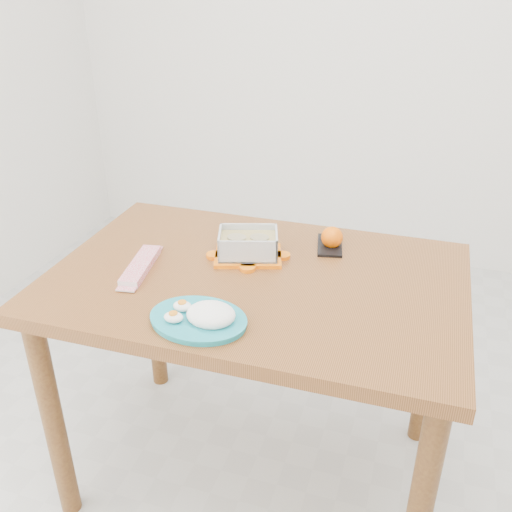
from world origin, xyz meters
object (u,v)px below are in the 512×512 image
(smartphone, at_px, (330,245))
(rice_plate, at_px, (202,316))
(food_container, at_px, (248,245))
(dining_table, at_px, (256,308))
(orange_fruit, at_px, (332,237))

(smartphone, bearing_deg, rice_plate, -124.32)
(smartphone, bearing_deg, food_container, -157.87)
(food_container, height_order, rice_plate, food_container)
(dining_table, bearing_deg, orange_fruit, 54.50)
(dining_table, xyz_separation_m, food_container, (-0.05, 0.09, 0.15))
(food_container, xyz_separation_m, smartphone, (0.21, 0.14, -0.04))
(orange_fruit, height_order, rice_plate, same)
(food_container, bearing_deg, dining_table, -77.32)
(dining_table, bearing_deg, rice_plate, -101.47)
(orange_fruit, bearing_deg, rice_plate, -113.40)
(food_container, relative_size, rice_plate, 0.88)
(dining_table, height_order, food_container, food_container)
(orange_fruit, height_order, smartphone, orange_fruit)
(rice_plate, relative_size, smartphone, 1.78)
(dining_table, height_order, rice_plate, rice_plate)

